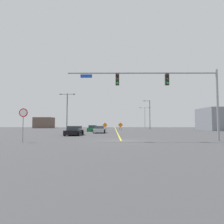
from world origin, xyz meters
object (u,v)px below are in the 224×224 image
(street_lamp_near_right, at_px, (67,109))
(street_lamp_mid_left, at_px, (145,116))
(construction_sign_median_far, at_px, (120,125))
(construction_sign_median_near, at_px, (105,125))
(car_green_near, at_px, (93,128))
(stop_sign, at_px, (23,118))
(car_silver_far, at_px, (99,130))
(car_black_mid, at_px, (74,131))
(street_lamp_mid_right, at_px, (149,113))
(traffic_signal_assembly, at_px, (165,85))

(street_lamp_near_right, relative_size, street_lamp_mid_left, 1.12)
(construction_sign_median_far, bearing_deg, construction_sign_median_near, -152.51)
(street_lamp_near_right, height_order, car_green_near, street_lamp_near_right)
(stop_sign, relative_size, car_green_near, 0.67)
(stop_sign, bearing_deg, car_silver_far, 71.30)
(car_green_near, relative_size, car_black_mid, 0.99)
(construction_sign_median_near, bearing_deg, street_lamp_mid_right, 35.80)
(construction_sign_median_far, height_order, car_silver_far, construction_sign_median_far)
(stop_sign, relative_size, street_lamp_near_right, 0.37)
(stop_sign, relative_size, street_lamp_mid_left, 0.41)
(car_silver_far, distance_m, car_green_near, 7.72)
(street_lamp_mid_left, bearing_deg, construction_sign_median_near, -122.73)
(construction_sign_median_near, distance_m, car_black_mid, 19.99)
(street_lamp_mid_left, relative_size, car_green_near, 1.65)
(street_lamp_mid_right, xyz_separation_m, construction_sign_median_far, (-8.60, -6.97, -3.39))
(street_lamp_mid_right, distance_m, car_green_near, 21.15)
(traffic_signal_assembly, bearing_deg, construction_sign_median_near, 103.73)
(stop_sign, xyz_separation_m, car_silver_far, (5.52, 16.32, -1.49))
(street_lamp_mid_right, bearing_deg, car_black_mid, -118.95)
(car_silver_far, bearing_deg, car_black_mid, -114.73)
(car_silver_far, bearing_deg, construction_sign_median_far, 74.39)
(construction_sign_median_near, distance_m, car_silver_far, 13.17)
(street_lamp_near_right, bearing_deg, street_lamp_mid_right, 35.20)
(traffic_signal_assembly, height_order, stop_sign, traffic_signal_assembly)
(street_lamp_mid_right, height_order, car_black_mid, street_lamp_mid_right)
(street_lamp_near_right, bearing_deg, car_black_mid, -72.67)
(traffic_signal_assembly, distance_m, car_silver_far, 17.35)
(street_lamp_mid_right, relative_size, street_lamp_mid_left, 1.15)
(stop_sign, distance_m, construction_sign_median_far, 32.94)
(street_lamp_near_right, xyz_separation_m, street_lamp_mid_left, (20.85, 25.52, -0.41))
(construction_sign_median_near, height_order, car_black_mid, construction_sign_median_near)
(street_lamp_mid_right, relative_size, car_green_near, 1.90)
(street_lamp_near_right, height_order, car_black_mid, street_lamp_near_right)
(traffic_signal_assembly, bearing_deg, car_silver_far, 115.96)
(street_lamp_mid_right, distance_m, construction_sign_median_far, 11.58)
(street_lamp_mid_right, bearing_deg, stop_sign, -115.53)
(car_silver_far, distance_m, car_black_mid, 7.19)
(car_black_mid, bearing_deg, car_green_near, 85.62)
(street_lamp_mid_left, bearing_deg, street_lamp_near_right, -129.25)
(traffic_signal_assembly, xyz_separation_m, construction_sign_median_far, (-3.09, 30.15, -4.07))
(stop_sign, xyz_separation_m, construction_sign_median_far, (9.75, 31.46, -0.90))
(construction_sign_median_far, bearing_deg, street_lamp_mid_right, 39.01)
(construction_sign_median_near, bearing_deg, car_silver_far, -91.86)
(traffic_signal_assembly, relative_size, street_lamp_mid_right, 1.73)
(construction_sign_median_near, bearing_deg, traffic_signal_assembly, -76.27)
(construction_sign_median_far, bearing_deg, traffic_signal_assembly, -84.15)
(traffic_signal_assembly, distance_m, street_lamp_near_right, 27.18)
(street_lamp_near_right, xyz_separation_m, car_silver_far, (7.47, -7.78, -4.18))
(stop_sign, xyz_separation_m, car_black_mid, (2.52, 9.80, -1.46))
(construction_sign_median_far, bearing_deg, stop_sign, -107.22)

